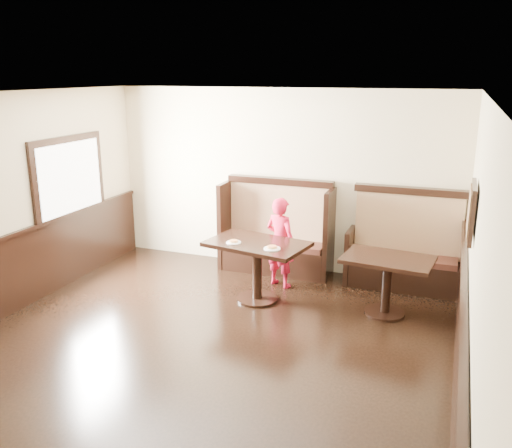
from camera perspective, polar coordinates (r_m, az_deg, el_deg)
The scene contains 9 objects.
ground at distance 5.89m, azimuth -8.40°, elevation -15.34°, with size 7.00×7.00×0.00m, color black.
room_shell at distance 5.94m, azimuth -9.89°, elevation -7.89°, with size 7.00×7.00×7.00m.
booth_main at distance 8.46m, azimuth 2.20°, elevation -1.45°, with size 1.75×0.72×1.45m.
booth_neighbor at distance 8.11m, azimuth 15.41°, elevation -3.15°, with size 1.65×0.72×1.45m.
table_main at distance 7.29m, azimuth 0.11°, elevation -3.38°, with size 1.43×1.04×0.83m.
table_neighbor at distance 7.10m, azimuth 13.65°, elevation -4.93°, with size 1.17×0.83×0.77m.
child at distance 7.79m, azimuth 2.59°, elevation -1.93°, with size 0.48×0.32×1.32m, color red.
pizza_plate_left at distance 7.20m, azimuth -2.37°, elevation -1.89°, with size 0.20×0.20×0.04m.
pizza_plate_right at distance 6.95m, azimuth 1.70°, elevation -2.53°, with size 0.22×0.22×0.04m.
Camera 1 is at (2.52, -4.38, 3.03)m, focal length 38.00 mm.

